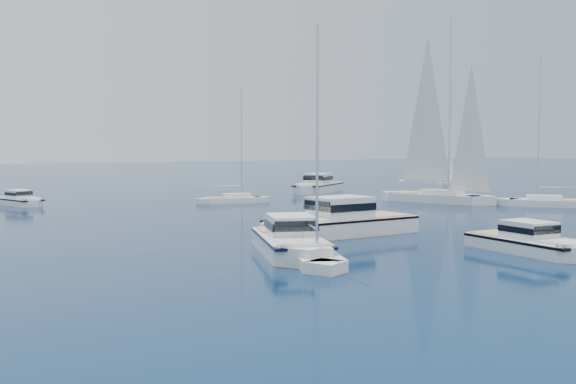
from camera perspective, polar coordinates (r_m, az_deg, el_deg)
name	(u,v)px	position (r m, az deg, el deg)	size (l,w,h in m)	color
motor_cruiser_near	(531,253)	(39.74, 19.19, -4.75)	(2.58, 8.42, 2.21)	silver
motor_cruiser_left	(291,254)	(37.19, 0.28, -5.11)	(3.10, 10.11, 2.66)	silver
motor_cruiser_centre	(337,235)	(45.08, 4.03, -3.53)	(3.69, 12.05, 3.16)	silver
motor_cruiser_distant	(317,192)	(84.99, 2.42, -0.01)	(3.39, 11.09, 2.91)	silver
motor_cruiser_horizon	(20,205)	(71.49, -21.06, -1.02)	(2.22, 7.25, 1.90)	white
sailboat_fore	(313,263)	(34.66, 2.09, -5.78)	(2.12, 8.15, 11.98)	silver
sailboat_mid_r	(548,206)	(69.86, 20.48, -1.12)	(2.59, 9.97, 14.66)	white
sailboat_centre	(234,203)	(69.79, -4.43, -0.88)	(2.10, 8.06, 11.85)	white
sailboat_sails_r	(436,202)	(71.79, 12.00, -0.82)	(3.40, 13.06, 19.20)	white
sailboat_sails_far	(450,184)	(104.42, 13.05, 0.62)	(2.76, 10.63, 15.63)	white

